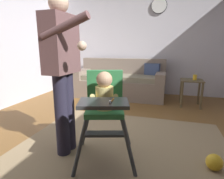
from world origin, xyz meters
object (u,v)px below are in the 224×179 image
at_px(side_table, 191,87).
at_px(couch, 121,82).
at_px(sippy_cup, 195,77).
at_px(wall_clock, 159,6).
at_px(high_chair, 105,100).
at_px(adult_standing, 63,68).
at_px(toy_ball, 214,162).

bearing_deg(side_table, couch, 166.18).
distance_m(sippy_cup, wall_clock, 1.87).
bearing_deg(side_table, high_chair, -115.68).
xyz_separation_m(couch, sippy_cup, (1.53, -0.37, 0.24)).
relative_size(adult_standing, toy_ball, 10.70).
bearing_deg(wall_clock, couch, -147.77).
relative_size(couch, wall_clock, 5.72).
bearing_deg(sippy_cup, adult_standing, -125.74).
height_order(high_chair, toy_ball, high_chair).
height_order(couch, high_chair, high_chair).
relative_size(high_chair, adult_standing, 0.56).
xyz_separation_m(high_chair, sippy_cup, (1.07, 2.13, -0.05)).
bearing_deg(adult_standing, high_chair, 0.07).
bearing_deg(adult_standing, wall_clock, 78.49).
relative_size(toy_ball, sippy_cup, 1.51).
distance_m(couch, wall_clock, 1.93).
distance_m(couch, toy_ball, 2.83).
bearing_deg(sippy_cup, toy_ball, -90.96).
height_order(side_table, sippy_cup, sippy_cup).
relative_size(couch, high_chair, 2.22).
relative_size(adult_standing, wall_clock, 4.57).
relative_size(high_chair, sippy_cup, 9.14).
height_order(couch, wall_clock, wall_clock).
bearing_deg(side_table, wall_clock, 130.95).
distance_m(high_chair, sippy_cup, 2.39).
xyz_separation_m(side_table, wall_clock, (-0.73, 0.84, 1.66)).
bearing_deg(sippy_cup, side_table, -180.00).
bearing_deg(high_chair, wall_clock, 157.21).
xyz_separation_m(sippy_cup, wall_clock, (-0.78, 0.84, 1.47)).
distance_m(high_chair, wall_clock, 3.31).
relative_size(couch, adult_standing, 1.25).
bearing_deg(couch, wall_clock, 122.23).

